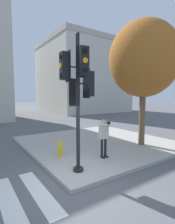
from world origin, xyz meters
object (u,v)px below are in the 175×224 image
fire_hydrant (60,148)px  traffic_signal_pole (78,86)px  street_tree (144,59)px  person_photographer (104,135)px

fire_hydrant → traffic_signal_pole: bearing=-94.1°
street_tree → fire_hydrant: street_tree is taller
person_photographer → street_tree: street_tree is taller
traffic_signal_pole → fire_hydrant: bearing=85.9°
fire_hydrant → street_tree: bearing=-9.6°
person_photographer → fire_hydrant: person_photographer is taller
person_photographer → fire_hydrant: size_ratio=2.31×
fire_hydrant → person_photographer: bearing=-37.9°
traffic_signal_pole → fire_hydrant: traffic_signal_pole is taller
street_tree → fire_hydrant: (-4.61, 0.78, -4.30)m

